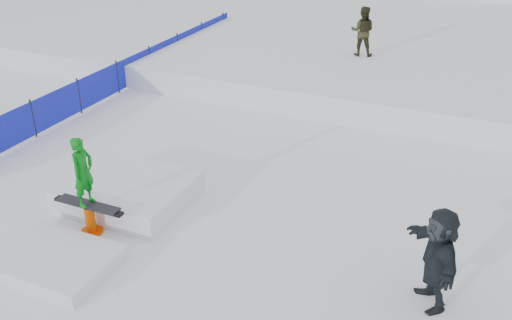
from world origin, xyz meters
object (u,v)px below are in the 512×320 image
at_px(walker_olive, 363,31).
at_px(jib_rail_feature, 108,206).
at_px(spectator_dark, 437,258).
at_px(safety_fence, 118,77).

xyz_separation_m(walker_olive, jib_rail_feature, (-2.41, -11.20, -1.34)).
bearing_deg(jib_rail_feature, walker_olive, 77.86).
bearing_deg(walker_olive, spectator_dark, 102.43).
bearing_deg(spectator_dark, jib_rail_feature, -117.76).
height_order(safety_fence, walker_olive, walker_olive).
distance_m(safety_fence, walker_olive, 8.42).
relative_size(spectator_dark, jib_rail_feature, 0.42).
bearing_deg(safety_fence, jib_rail_feature, -55.37).
height_order(spectator_dark, jib_rail_feature, jib_rail_feature).
bearing_deg(spectator_dark, safety_fence, -148.22).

